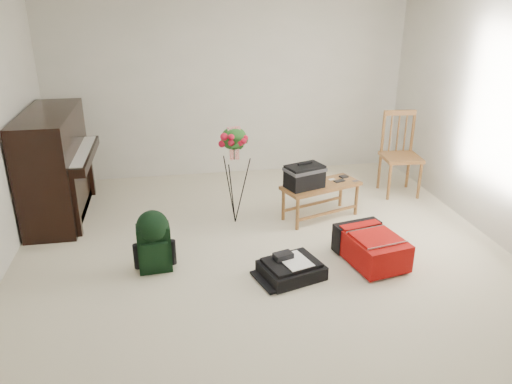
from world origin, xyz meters
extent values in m
cube|color=beige|center=(0.00, 0.00, 0.00)|extent=(5.00, 5.50, 0.01)
cube|color=beige|center=(0.00, 2.75, 1.25)|extent=(5.00, 0.04, 2.50)
cube|color=black|center=(-2.20, 1.60, 0.62)|extent=(0.55, 1.50, 1.25)
cube|color=black|center=(-1.90, 1.60, 0.73)|extent=(0.28, 1.30, 0.10)
cube|color=white|center=(-1.90, 1.60, 0.78)|extent=(0.22, 1.20, 0.02)
cube|color=black|center=(-2.15, 1.60, 0.05)|extent=(0.45, 1.30, 0.10)
cube|color=#996432|center=(0.83, 0.99, 0.40)|extent=(1.00, 0.65, 0.04)
cylinder|color=#996432|center=(0.41, 0.84, 0.19)|extent=(0.04, 0.04, 0.38)
cylinder|color=#996432|center=(0.41, 1.14, 0.19)|extent=(0.04, 0.04, 0.38)
cylinder|color=#996432|center=(1.25, 0.84, 0.19)|extent=(0.04, 0.04, 0.38)
cylinder|color=#996432|center=(1.25, 1.14, 0.19)|extent=(0.04, 0.04, 0.38)
cube|color=#996432|center=(2.06, 1.53, 0.50)|extent=(0.50, 0.50, 0.04)
cylinder|color=#996432|center=(1.86, 1.33, 0.24)|extent=(0.04, 0.04, 0.48)
cylinder|color=#996432|center=(1.86, 1.73, 0.24)|extent=(0.04, 0.04, 0.48)
cylinder|color=#996432|center=(2.26, 1.33, 0.24)|extent=(0.04, 0.04, 0.48)
cylinder|color=#996432|center=(2.26, 1.73, 0.24)|extent=(0.04, 0.04, 0.48)
cube|color=#996432|center=(2.06, 1.73, 1.04)|extent=(0.42, 0.08, 0.07)
cylinder|color=#996432|center=(1.86, 1.73, 0.77)|extent=(0.04, 0.04, 0.57)
cylinder|color=#996432|center=(2.26, 1.73, 0.77)|extent=(0.04, 0.04, 0.57)
cube|color=#AE1107|center=(1.02, -0.10, 0.16)|extent=(0.60, 0.78, 0.27)
cube|color=black|center=(1.02, 0.17, 0.16)|extent=(0.52, 0.26, 0.29)
cube|color=#AE1107|center=(1.02, -0.15, 0.30)|extent=(0.49, 0.48, 0.02)
cube|color=silver|center=(1.02, -0.35, 0.31)|extent=(0.44, 0.10, 0.01)
cube|color=black|center=(0.18, -0.23, 0.07)|extent=(0.65, 0.57, 0.13)
cube|color=black|center=(0.18, -0.23, 0.15)|extent=(0.56, 0.49, 0.03)
cube|color=white|center=(0.20, -0.25, 0.17)|extent=(0.32, 0.38, 0.01)
cube|color=black|center=(0.12, -0.17, 0.20)|extent=(0.20, 0.15, 0.05)
cube|color=black|center=(-1.08, 0.12, 0.23)|extent=(0.32, 0.21, 0.47)
cube|color=black|center=(-1.08, 0.01, 0.21)|extent=(0.25, 0.07, 0.27)
sphere|color=black|center=(-1.08, 0.12, 0.47)|extent=(0.30, 0.30, 0.30)
cube|color=black|center=(-1.15, 0.22, 0.23)|extent=(0.04, 0.03, 0.41)
cube|color=black|center=(-1.01, 0.22, 0.23)|extent=(0.04, 0.03, 0.41)
cylinder|color=black|center=(-0.18, 1.04, 0.92)|extent=(0.01, 0.01, 0.31)
ellipsoid|color=#1F541A|center=(-0.18, 1.04, 1.01)|extent=(0.28, 0.20, 0.26)
cube|color=red|center=(-0.18, 1.02, 1.10)|extent=(0.14, 0.05, 0.08)
camera|label=1|loc=(-0.86, -4.17, 2.53)|focal=35.00mm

